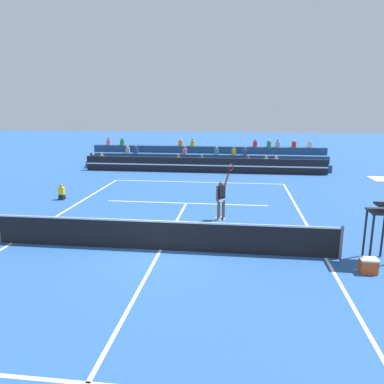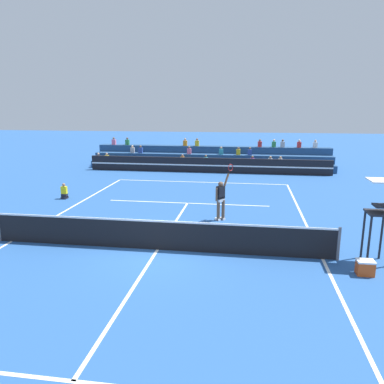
% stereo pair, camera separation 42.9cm
% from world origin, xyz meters
% --- Properties ---
extents(ground_plane, '(120.00, 120.00, 0.00)m').
position_xyz_m(ground_plane, '(0.00, 0.00, 0.00)').
color(ground_plane, '#285699').
extents(court_lines, '(11.10, 23.90, 0.01)m').
position_xyz_m(court_lines, '(0.00, 0.00, 0.00)').
color(court_lines, white).
rests_on(court_lines, ground).
extents(tennis_net, '(12.00, 0.10, 1.10)m').
position_xyz_m(tennis_net, '(0.00, 0.00, 0.54)').
color(tennis_net, slate).
rests_on(tennis_net, ground).
extents(sponsor_banner_wall, '(18.00, 0.26, 1.10)m').
position_xyz_m(sponsor_banner_wall, '(0.00, 15.63, 0.55)').
color(sponsor_banner_wall, black).
rests_on(sponsor_banner_wall, ground).
extents(bleacher_stand, '(18.98, 2.85, 2.28)m').
position_xyz_m(bleacher_stand, '(-0.00, 18.16, 0.65)').
color(bleacher_stand, navy).
rests_on(bleacher_stand, ground).
extents(umpire_chair, '(0.76, 0.84, 2.67)m').
position_xyz_m(umpire_chair, '(7.07, -0.00, 1.72)').
color(umpire_chair, black).
rests_on(umpire_chair, ground).
extents(ball_kid_courtside, '(0.30, 0.36, 0.84)m').
position_xyz_m(ball_kid_courtside, '(-6.67, 6.39, 0.33)').
color(ball_kid_courtside, black).
rests_on(ball_kid_courtside, ground).
extents(tennis_player, '(0.77, 0.87, 2.46)m').
position_xyz_m(tennis_player, '(1.89, 3.78, 0.99)').
color(tennis_player, brown).
rests_on(tennis_player, ground).
extents(tennis_ball, '(0.07, 0.07, 0.07)m').
position_xyz_m(tennis_ball, '(-2.46, 1.93, 0.03)').
color(tennis_ball, '#C6DB33').
rests_on(tennis_ball, ground).
extents(equipment_cooler, '(0.50, 0.38, 0.45)m').
position_xyz_m(equipment_cooler, '(6.50, -1.01, 0.23)').
color(equipment_cooler, '#D84C19').
rests_on(equipment_cooler, ground).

